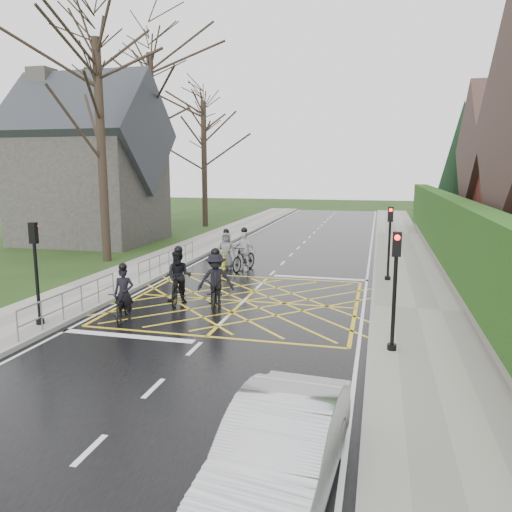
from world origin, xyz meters
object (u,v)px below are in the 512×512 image
at_px(cyclist_rear, 123,302).
at_px(cyclist_lead, 226,255).
at_px(cyclist_back, 179,282).
at_px(cyclist_front, 244,255).
at_px(car, 280,452).
at_px(cyclist_mid, 215,286).

relative_size(cyclist_rear, cyclist_lead, 0.96).
xyz_separation_m(cyclist_rear, cyclist_back, (0.92, 2.33, 0.18)).
distance_m(cyclist_rear, cyclist_back, 2.51).
relative_size(cyclist_back, cyclist_front, 1.00).
bearing_deg(cyclist_front, cyclist_back, -82.66).
xyz_separation_m(cyclist_front, car, (4.79, -15.61, -0.05)).
height_order(cyclist_mid, cyclist_front, cyclist_mid).
xyz_separation_m(cyclist_back, cyclist_lead, (-0.16, 6.18, -0.11)).
xyz_separation_m(cyclist_mid, car, (4.09, -9.30, -0.06)).
height_order(cyclist_back, car, cyclist_back).
height_order(cyclist_rear, cyclist_back, cyclist_back).
distance_m(cyclist_back, cyclist_mid, 1.51).
bearing_deg(cyclist_front, cyclist_lead, -176.73).
bearing_deg(cyclist_front, cyclist_rear, -86.76).
relative_size(cyclist_front, car, 0.50).
relative_size(cyclist_rear, cyclist_back, 0.94).
relative_size(cyclist_rear, cyclist_front, 0.94).
height_order(cyclist_mid, car, cyclist_mid).
height_order(cyclist_front, cyclist_lead, cyclist_front).
height_order(cyclist_front, car, cyclist_front).
bearing_deg(cyclist_mid, cyclist_lead, 87.15).
relative_size(cyclist_back, car, 0.49).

